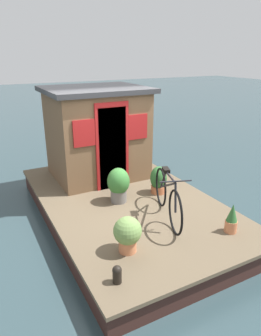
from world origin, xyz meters
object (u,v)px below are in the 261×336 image
object	(u,v)px
potted_plant_mint	(118,184)
mooring_bollard	(117,274)
potted_plant_ivy	(158,180)
potted_plant_succulent	(232,219)
potted_plant_fern	(128,233)
bicycle	(168,197)
houseboat_cabin	(97,133)

from	to	relation	value
potted_plant_mint	mooring_bollard	xyz separation A→B (m)	(-2.01, 0.99, -0.23)
potted_plant_mint	potted_plant_ivy	bearing A→B (deg)	-91.45
potted_plant_mint	potted_plant_succulent	distance (m)	2.12
potted_plant_fern	bicycle	bearing A→B (deg)	-62.54
mooring_bollard	bicycle	bearing A→B (deg)	-54.04
potted_plant_succulent	potted_plant_mint	bearing A→B (deg)	31.63
potted_plant_ivy	mooring_bollard	xyz separation A→B (m)	(-1.98, 1.88, -0.15)
potted_plant_mint	potted_plant_succulent	world-z (taller)	potted_plant_mint
bicycle	mooring_bollard	bearing A→B (deg)	125.96
houseboat_cabin	potted_plant_mint	size ratio (longest dim) A/B	3.17
bicycle	potted_plant_ivy	bearing A→B (deg)	-24.15
potted_plant_fern	potted_plant_ivy	distance (m)	2.07
mooring_bollard	houseboat_cabin	bearing A→B (deg)	-18.68
potted_plant_fern	potted_plant_ivy	bearing A→B (deg)	-44.91
potted_plant_succulent	mooring_bollard	bearing A→B (deg)	95.46
bicycle	potted_plant_mint	world-z (taller)	bicycle
houseboat_cabin	potted_plant_ivy	bearing A→B (deg)	-154.93
bicycle	potted_plant_ivy	world-z (taller)	bicycle
houseboat_cabin	potted_plant_fern	xyz separation A→B (m)	(-2.97, 0.76, -0.71)
houseboat_cabin	potted_plant_succulent	xyz separation A→B (m)	(-3.28, -0.93, -0.78)
houseboat_cabin	potted_plant_ivy	size ratio (longest dim) A/B	3.79
houseboat_cabin	potted_plant_succulent	distance (m)	3.50
potted_plant_fern	potted_plant_mint	xyz separation A→B (m)	(1.49, -0.58, 0.06)
bicycle	potted_plant_mint	size ratio (longest dim) A/B	2.37
houseboat_cabin	mooring_bollard	distance (m)	3.78
potted_plant_fern	potted_plant_succulent	xyz separation A→B (m)	(-0.32, -1.69, -0.07)
potted_plant_mint	potted_plant_fern	bearing A→B (deg)	158.78
bicycle	potted_plant_ivy	xyz separation A→B (m)	(0.92, -0.41, -0.12)
bicycle	potted_plant_fern	bearing A→B (deg)	117.46
potted_plant_fern	mooring_bollard	size ratio (longest dim) A/B	2.22
potted_plant_fern	potted_plant_succulent	distance (m)	1.72
bicycle	potted_plant_succulent	distance (m)	1.09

